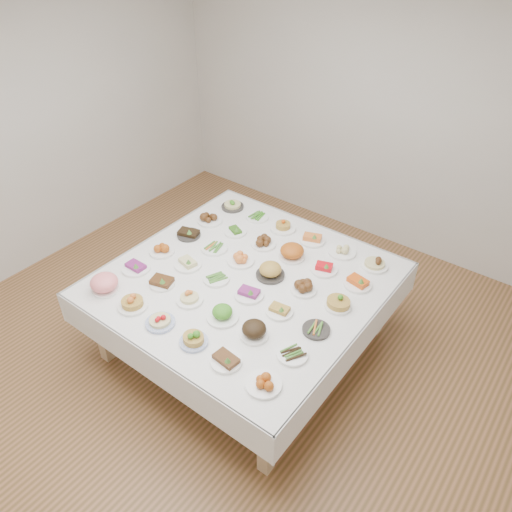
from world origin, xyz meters
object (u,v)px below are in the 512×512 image
Objects in this scene: display_table at (245,285)px; dish_35 at (375,261)px; dish_0 at (105,284)px; dish_18 at (189,232)px.

display_table is 1.08m from dish_35.
display_table is 1.09m from dish_0.
display_table is at bearing -11.92° from dish_18.
dish_18 is (-0.76, 0.16, 0.11)m from display_table.
display_table is 0.79m from dish_18.
dish_0 is 0.96× the size of dish_18.
dish_35 is (1.52, 0.60, 0.02)m from dish_18.
dish_18 is (-0.01, 0.93, -0.02)m from dish_0.
dish_0 is at bearing -134.49° from display_table.
dish_0 is 2.15m from dish_35.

